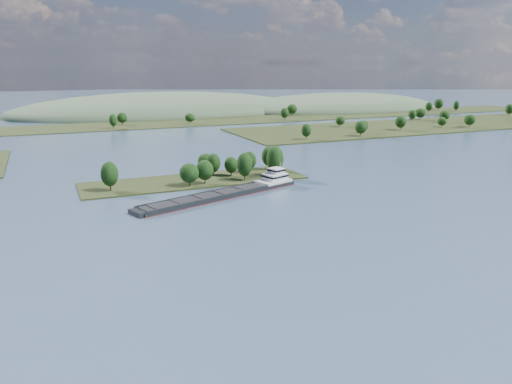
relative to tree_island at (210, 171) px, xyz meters
name	(u,v)px	position (x,y,z in m)	size (l,w,h in m)	color
ground	(244,218)	(-7.04, -58.59, -4.20)	(1800.00, 1800.00, 0.00)	#3D506A
tree_island	(210,171)	(0.00, 0.00, 0.00)	(100.00, 30.00, 15.72)	#242E14
right_bank	(419,125)	(224.58, 120.98, -3.29)	(320.00, 90.00, 13.45)	#242E14
back_shoreline	(132,125)	(2.44, 221.15, -3.52)	(900.00, 60.00, 14.87)	#242E14
hill_east	(339,109)	(252.96, 291.41, -4.20)	(260.00, 140.00, 36.00)	#445A3D
hill_west	(164,113)	(52.96, 321.41, -4.20)	(320.00, 160.00, 44.00)	#445A3D
cargo_barge	(230,192)	(-0.64, -27.60, -2.91)	(74.73, 32.68, 10.26)	black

